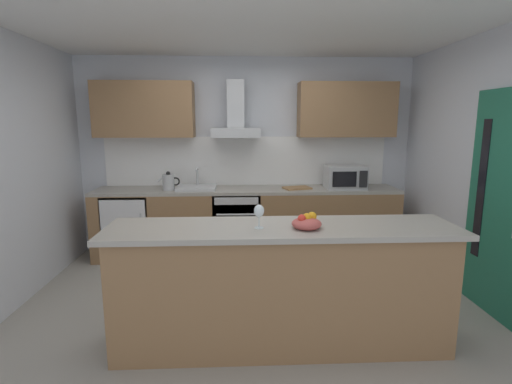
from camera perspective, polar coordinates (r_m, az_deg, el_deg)
The scene contains 18 objects.
ground at distance 3.87m, azimuth -0.68°, elevation -16.84°, with size 5.46×4.65×0.02m, color gray.
ceiling at distance 3.54m, azimuth -0.78°, elevation 24.27°, with size 5.46×4.65×0.02m, color white.
wall_back at distance 5.34m, azimuth -1.44°, elevation 5.45°, with size 5.46×0.12×2.60m, color silver.
wall_right at distance 4.22m, azimuth 32.15°, elevation 2.54°, with size 0.12×4.65×2.60m, color silver.
backsplash_tile at distance 5.28m, azimuth -1.41°, elevation 4.62°, with size 3.79×0.02×0.66m, color white.
counter_back at distance 5.11m, azimuth -1.30°, elevation -4.45°, with size 3.93×0.60×0.90m.
counter_island at distance 3.08m, azimuth 3.85°, elevation -13.81°, with size 2.66×0.64×0.98m.
upper_cabinets at distance 5.10m, azimuth -1.41°, elevation 12.07°, with size 3.88×0.32×0.70m.
side_door at distance 4.08m, azimuth 32.30°, elevation -1.59°, with size 0.08×0.85×2.05m.
oven at distance 5.08m, azimuth -2.88°, elevation -4.44°, with size 0.60×0.62×0.80m.
refrigerator at distance 5.28m, azimuth -18.15°, elevation -4.78°, with size 0.58×0.60×0.85m.
microwave at distance 5.13m, azimuth 13.06°, elevation 2.17°, with size 0.50×0.38×0.30m.
sink at distance 5.02m, azimuth -8.78°, elevation 0.74°, with size 0.50×0.40×0.26m.
kettle at distance 5.02m, azimuth -12.82°, elevation 1.48°, with size 0.29×0.15×0.24m.
range_hood at distance 5.05m, azimuth -3.01°, elevation 10.69°, with size 0.62×0.45×0.72m.
wine_glass at distance 2.83m, azimuth 0.45°, elevation -2.97°, with size 0.08×0.08×0.18m.
fruit_bowl at distance 2.87m, azimuth 7.52°, elevation -4.53°, with size 0.22×0.22×0.13m.
chopping_board at distance 5.02m, azimuth 6.09°, elevation 0.60°, with size 0.34×0.22×0.02m, color #9E7247.
Camera 1 is at (-0.12, -3.44, 1.76)m, focal length 27.02 mm.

